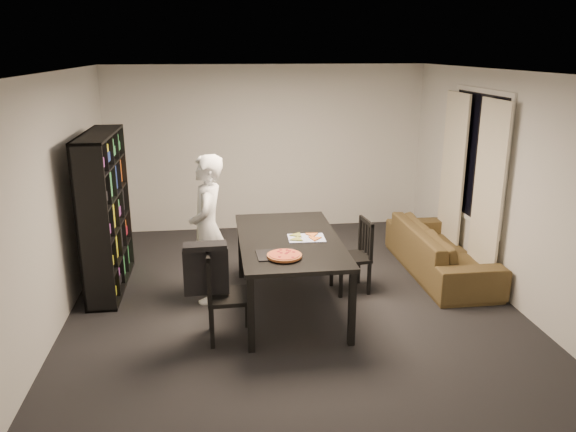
{
  "coord_description": "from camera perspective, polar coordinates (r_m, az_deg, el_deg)",
  "views": [
    {
      "loc": [
        -0.83,
        -6.06,
        2.84
      ],
      "look_at": [
        -0.05,
        -0.16,
        1.05
      ],
      "focal_mm": 35.0,
      "sensor_mm": 36.0,
      "label": 1
    }
  ],
  "objects": [
    {
      "name": "room",
      "position": [
        6.3,
        0.27,
        2.62
      ],
      "size": [
        5.01,
        5.51,
        2.61
      ],
      "color": "black",
      "rests_on": "ground"
    },
    {
      "name": "window_pane",
      "position": [
        7.56,
        18.72,
        5.65
      ],
      "size": [
        0.02,
        1.4,
        1.6
      ],
      "primitive_type": "cube",
      "color": "black",
      "rests_on": "room"
    },
    {
      "name": "window_frame",
      "position": [
        7.55,
        18.69,
        5.65
      ],
      "size": [
        0.03,
        1.52,
        1.72
      ],
      "primitive_type": "cube",
      "color": "white",
      "rests_on": "room"
    },
    {
      "name": "curtain_left",
      "position": [
        7.14,
        19.64,
        2.07
      ],
      "size": [
        0.03,
        0.7,
        2.25
      ],
      "primitive_type": "cube",
      "color": "beige",
      "rests_on": "room"
    },
    {
      "name": "curtain_right",
      "position": [
        8.05,
        16.36,
        3.95
      ],
      "size": [
        0.03,
        0.7,
        2.25
      ],
      "primitive_type": "cube",
      "color": "beige",
      "rests_on": "room"
    },
    {
      "name": "bookshelf",
      "position": [
        7.05,
        -18.07,
        0.35
      ],
      "size": [
        0.35,
        1.5,
        1.9
      ],
      "primitive_type": "cube",
      "color": "black",
      "rests_on": "room"
    },
    {
      "name": "dining_table",
      "position": [
        6.21,
        0.12,
        -2.91
      ],
      "size": [
        1.1,
        1.98,
        0.82
      ],
      "color": "black",
      "rests_on": "room"
    },
    {
      "name": "chair_left",
      "position": [
        5.65,
        -6.93,
        -7.35
      ],
      "size": [
        0.46,
        0.46,
        0.95
      ],
      "rotation": [
        0.0,
        0.0,
        1.61
      ],
      "color": "black",
      "rests_on": "room"
    },
    {
      "name": "chair_right",
      "position": [
        6.79,
        7.06,
        -3.49
      ],
      "size": [
        0.45,
        0.45,
        0.89
      ],
      "rotation": [
        0.0,
        0.0,
        -1.46
      ],
      "color": "black",
      "rests_on": "room"
    },
    {
      "name": "draped_jacket",
      "position": [
        5.56,
        -8.35,
        -5.13
      ],
      "size": [
        0.44,
        0.2,
        0.52
      ],
      "rotation": [
        0.0,
        0.0,
        1.61
      ],
      "color": "black",
      "rests_on": "chair_left"
    },
    {
      "name": "person",
      "position": [
        6.45,
        -8.18,
        -1.33
      ],
      "size": [
        0.46,
        0.66,
        1.71
      ],
      "primitive_type": "imported",
      "rotation": [
        0.0,
        0.0,
        -1.65
      ],
      "color": "white",
      "rests_on": "room"
    },
    {
      "name": "baking_tray",
      "position": [
        5.68,
        -1.16,
        -3.94
      ],
      "size": [
        0.41,
        0.33,
        0.01
      ],
      "primitive_type": "cube",
      "rotation": [
        0.0,
        0.0,
        0.04
      ],
      "color": "black",
      "rests_on": "dining_table"
    },
    {
      "name": "pepperoni_pizza",
      "position": [
        5.6,
        -0.37,
        -4.03
      ],
      "size": [
        0.35,
        0.35,
        0.03
      ],
      "rotation": [
        0.0,
        0.0,
        -0.09
      ],
      "color": "#AD5D32",
      "rests_on": "dining_table"
    },
    {
      "name": "kitchen_towel",
      "position": [
        6.18,
        1.88,
        -2.25
      ],
      "size": [
        0.41,
        0.32,
        0.01
      ],
      "primitive_type": "cube",
      "rotation": [
        0.0,
        0.0,
        -0.04
      ],
      "color": "silver",
      "rests_on": "dining_table"
    },
    {
      "name": "pizza_slices",
      "position": [
        6.19,
        1.73,
        -2.12
      ],
      "size": [
        0.45,
        0.42,
        0.01
      ],
      "primitive_type": null,
      "rotation": [
        0.0,
        0.0,
        0.34
      ],
      "color": "#B78539",
      "rests_on": "dining_table"
    },
    {
      "name": "sofa",
      "position": [
        7.58,
        15.24,
        -3.36
      ],
      "size": [
        0.83,
        2.12,
        0.62
      ],
      "primitive_type": "imported",
      "rotation": [
        0.0,
        0.0,
        1.57
      ],
      "color": "#46351C",
      "rests_on": "room"
    }
  ]
}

